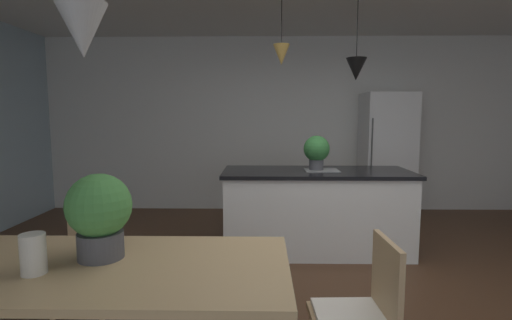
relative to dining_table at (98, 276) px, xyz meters
The scene contains 13 objects.
ground_plane 1.93m from the dining_table, 33.47° to the left, with size 10.00×8.40×0.04m, color #4C301E.
wall_back_kitchen 4.56m from the dining_table, 70.54° to the left, with size 10.00×0.12×2.70m, color silver.
dining_table is the anchor object (origin of this frame).
chair_far_left 0.97m from the dining_table, 118.04° to the left, with size 0.42×0.42×0.87m.
chair_kitchen_end 1.37m from the dining_table, ahead, with size 0.41×0.41×0.87m.
kitchen_island 2.70m from the dining_table, 57.65° to the left, with size 2.03×0.83×0.91m.
refrigerator 4.71m from the dining_table, 55.05° to the left, with size 0.71×0.67×1.82m.
pendant_over_table 1.21m from the dining_table, 72.86° to the right, with size 0.23×0.23×0.94m.
pendant_over_island_main 2.89m from the dining_table, 65.30° to the left, with size 0.18×0.18×0.68m.
pendant_over_island_aux 3.20m from the dining_table, 51.09° to the left, with size 0.22×0.22×0.84m.
potted_plant_on_island 2.72m from the dining_table, 57.76° to the left, with size 0.28×0.28×0.38m.
potted_plant_on_table 0.33m from the dining_table, 100.79° to the left, with size 0.34×0.34×0.46m.
vase_on_dining_table 0.33m from the dining_table, 153.98° to the right, with size 0.12×0.12×0.20m.
Camera 1 is at (-0.66, -2.89, 1.50)m, focal length 27.15 mm.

